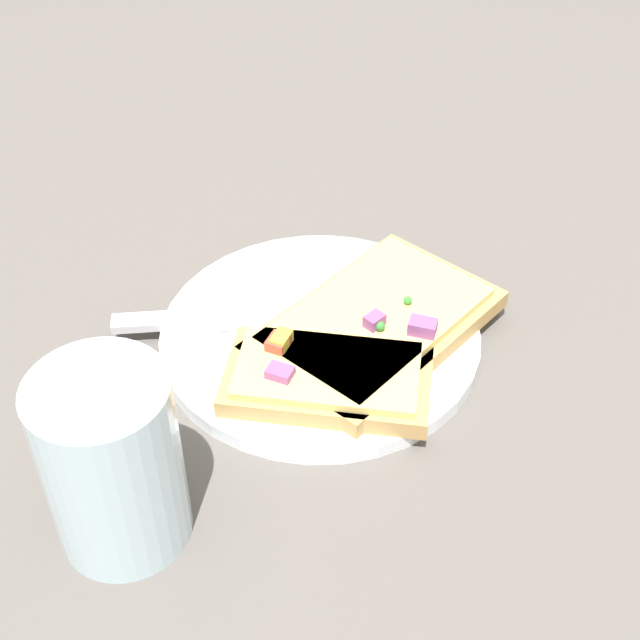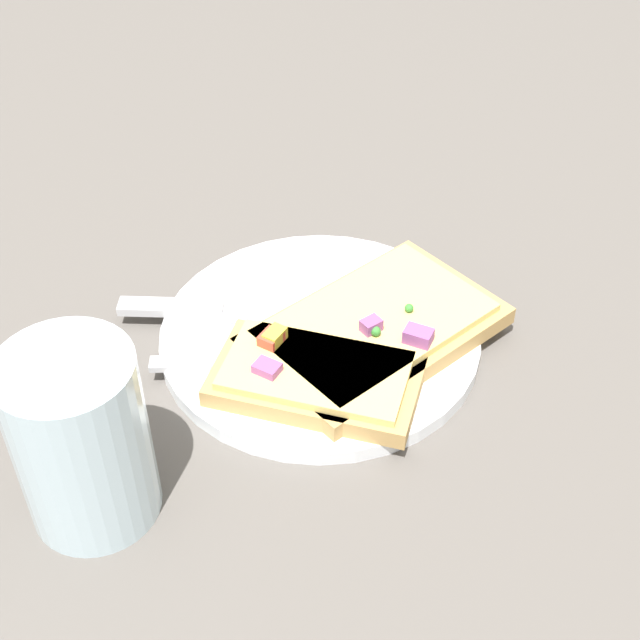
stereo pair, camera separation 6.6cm
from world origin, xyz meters
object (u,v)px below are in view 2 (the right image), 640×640
object	(u,v)px
plate	(320,336)
pizza_slice_corner	(315,377)
fork	(303,361)
knife	(233,313)
drinking_glass	(81,440)
pizza_slice_main	(375,329)

from	to	relation	value
plate	pizza_slice_corner	distance (m)	0.06
fork	knife	bearing A→B (deg)	134.30
drinking_glass	pizza_slice_corner	bearing A→B (deg)	45.02
fork	pizza_slice_corner	size ratio (longest dim) A/B	1.32
fork	pizza_slice_main	size ratio (longest dim) A/B	0.92
pizza_slice_main	pizza_slice_corner	world-z (taller)	same
pizza_slice_corner	drinking_glass	bearing A→B (deg)	-130.40
plate	knife	xyz separation A→B (m)	(-0.07, 0.00, 0.01)
drinking_glass	plate	bearing A→B (deg)	58.44
knife	drinking_glass	xyz separation A→B (m)	(-0.04, -0.18, 0.05)
pizza_slice_main	drinking_glass	world-z (taller)	drinking_glass
pizza_slice_main	pizza_slice_corner	bearing A→B (deg)	-172.54
knife	pizza_slice_main	xyz separation A→B (m)	(0.11, -0.00, 0.01)
pizza_slice_main	plate	bearing A→B (deg)	125.33
pizza_slice_main	pizza_slice_corner	distance (m)	0.07
knife	pizza_slice_corner	xyz separation A→B (m)	(0.08, -0.06, 0.01)
fork	pizza_slice_main	xyz separation A→B (m)	(0.05, 0.04, 0.01)
knife	drinking_glass	size ratio (longest dim) A/B	1.74
drinking_glass	fork	bearing A→B (deg)	53.11
knife	pizza_slice_main	distance (m)	0.11
pizza_slice_main	drinking_glass	bearing A→B (deg)	177.01
plate	fork	distance (m)	0.04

